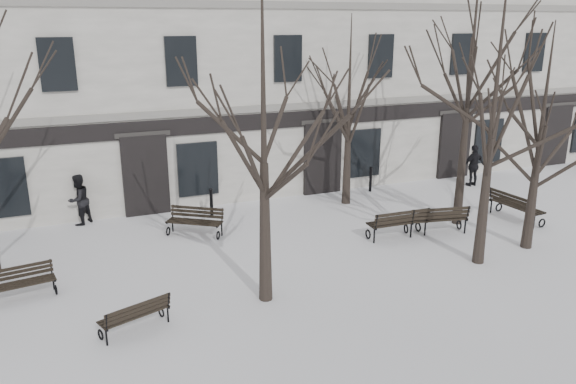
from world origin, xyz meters
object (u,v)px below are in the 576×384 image
bench_0 (20,282)px  bench_2 (437,218)px  bench_1 (135,314)px  tree_2 (497,81)px  bench_5 (515,205)px  tree_3 (544,111)px  tree_1 (263,89)px  bench_4 (399,222)px  bench_3 (195,220)px

bench_0 → bench_2: size_ratio=0.81×
bench_1 → bench_2: 10.30m
bench_2 → bench_0: bearing=10.1°
tree_2 → bench_5: bearing=33.7°
tree_3 → bench_2: bearing=133.9°
tree_1 → bench_2: bearing=17.4°
bench_5 → tree_1: bearing=97.9°
tree_2 → bench_4: tree_2 is taller
tree_1 → bench_5: (10.13, 2.20, -4.71)m
tree_2 → bench_1: tree_2 is taller
bench_0 → bench_2: bearing=-9.9°
bench_1 → bench_5: bench_5 is taller
bench_1 → bench_3: size_ratio=0.91×
bench_2 → bench_4: bench_2 is taller
tree_1 → bench_2: 8.51m
tree_2 → bench_3: bearing=143.3°
tree_2 → bench_2: size_ratio=3.98×
tree_3 → tree_1: bearing=-179.1°
bench_0 → bench_5: (15.82, -0.18, 0.10)m
tree_3 → bench_3: tree_3 is taller
bench_2 → bench_4: size_ratio=1.04×
tree_2 → bench_5: 6.38m
bench_0 → bench_2: 12.46m
tree_3 → bench_2: (-1.90, 1.98, -3.68)m
bench_2 → bench_5: size_ratio=1.02×
tree_1 → bench_1: size_ratio=5.06×
bench_0 → bench_2: (12.46, -0.26, 0.10)m
bench_0 → tree_3: bearing=-17.6°
bench_1 → bench_4: (8.64, 2.68, 0.11)m
tree_2 → bench_1: size_ratio=5.01×
tree_3 → bench_4: bearing=146.2°
bench_4 → bench_5: bench_5 is taller
bench_2 → tree_2: bearing=95.0°
tree_1 → bench_4: tree_1 is taller
tree_3 → bench_0: size_ratio=3.98×
bench_1 → bench_4: size_ratio=0.83×
bench_2 → bench_3: size_ratio=1.14×
bench_0 → bench_2: bench_2 is taller
bench_4 → tree_1: bearing=24.9°
bench_3 → bench_4: (5.99, -2.76, 0.05)m
tree_3 → bench_1: 12.50m
tree_3 → bench_0: bearing=171.1°
bench_3 → bench_5: size_ratio=0.90×
bench_0 → bench_3: 5.77m
tree_1 → bench_3: tree_1 is taller
bench_3 → bench_5: (10.72, -2.87, 0.05)m
bench_3 → tree_1: bearing=-48.6°
bench_1 → bench_3: bearing=-135.5°
bench_3 → bench_0: bearing=-117.4°
bench_1 → bench_3: (2.65, 5.43, 0.06)m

